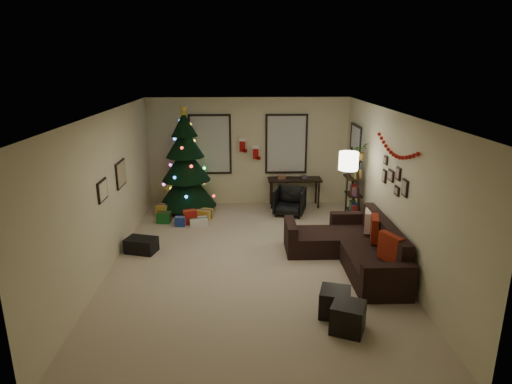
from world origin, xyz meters
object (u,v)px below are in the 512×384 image
desk (295,182)px  desk_chair (290,201)px  sofa (354,248)px  christmas_tree (186,167)px  bookshelf (355,189)px

desk → desk_chair: size_ratio=2.03×
sofa → desk: size_ratio=1.94×
sofa → desk: (-0.70, 3.32, 0.36)m
christmas_tree → bookshelf: 3.99m
christmas_tree → desk_chair: 2.62m
christmas_tree → sofa: bearing=-42.2°
bookshelf → desk_chair: bearing=149.8°
christmas_tree → desk: size_ratio=1.97×
desk → bookshelf: (1.15, -1.42, 0.21)m
desk → desk_chair: (-0.19, -0.65, -0.31)m
christmas_tree → desk: christmas_tree is taller
desk → desk_chair: desk is taller
sofa → christmas_tree: bearing=137.8°
christmas_tree → desk: bearing=5.6°
desk → bookshelf: size_ratio=0.77×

